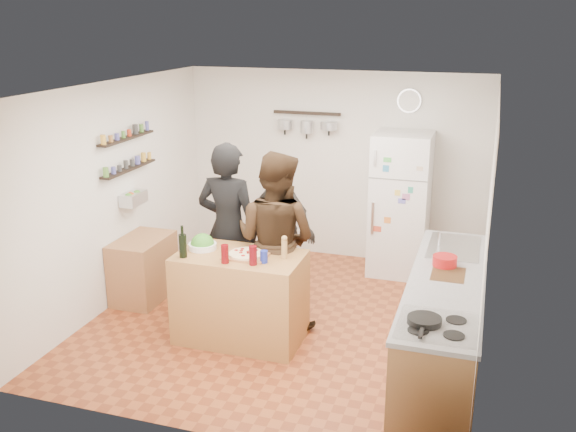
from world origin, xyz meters
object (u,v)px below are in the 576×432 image
(red_bowl, at_px, (445,261))
(pepper_mill, at_px, (284,249))
(wine_bottle, at_px, (183,246))
(prep_island, at_px, (240,297))
(side_table, at_px, (143,268))
(skillet, at_px, (424,320))
(fridge, at_px, (400,204))
(counter_run, at_px, (443,326))
(person_back, at_px, (282,230))
(person_center, at_px, (276,240))
(person_left, at_px, (228,229))
(wall_clock, at_px, (409,101))
(salad_bowl, at_px, (203,246))
(salt_canister, at_px, (264,257))

(red_bowl, bearing_deg, pepper_mill, -170.44)
(wine_bottle, height_order, pepper_mill, wine_bottle)
(prep_island, bearing_deg, side_table, 158.17)
(prep_island, distance_m, skillet, 2.18)
(prep_island, relative_size, fridge, 0.69)
(counter_run, height_order, skillet, skillet)
(pepper_mill, bearing_deg, person_back, 109.24)
(skillet, bearing_deg, person_center, 140.24)
(wine_bottle, relative_size, person_center, 0.12)
(skillet, bearing_deg, pepper_mill, 145.25)
(person_left, xyz_separation_m, red_bowl, (2.31, -0.28, 0.01))
(counter_run, distance_m, wall_clock, 3.22)
(pepper_mill, bearing_deg, red_bowl, 9.56)
(person_back, xyz_separation_m, fridge, (1.16, 1.20, 0.07))
(pepper_mill, height_order, fridge, fridge)
(side_table, bearing_deg, person_left, 0.22)
(person_back, relative_size, fridge, 0.92)
(counter_run, relative_size, wall_clock, 8.77)
(red_bowl, xyz_separation_m, wall_clock, (-0.70, 2.31, 1.18))
(person_center, bearing_deg, wine_bottle, 53.90)
(prep_island, xyz_separation_m, salad_bowl, (-0.42, 0.05, 0.48))
(skillet, relative_size, side_table, 0.33)
(salt_canister, bearing_deg, salad_bowl, 166.72)
(person_back, bearing_deg, fridge, -107.02)
(wall_clock, bearing_deg, salt_canister, -109.15)
(prep_island, distance_m, salad_bowl, 0.64)
(counter_run, bearing_deg, person_center, 165.83)
(salt_canister, distance_m, side_table, 1.97)
(person_center, distance_m, red_bowl, 1.72)
(person_back, height_order, wall_clock, wall_clock)
(prep_island, relative_size, person_left, 0.65)
(salt_canister, xyz_separation_m, red_bowl, (1.65, 0.42, -0.00))
(skillet, bearing_deg, salt_canister, 152.42)
(wine_bottle, distance_m, skillet, 2.51)
(salad_bowl, height_order, counter_run, salad_bowl)
(salad_bowl, xyz_separation_m, skillet, (2.32, -1.01, 0.01))
(counter_run, relative_size, fridge, 1.46)
(fridge, bearing_deg, salt_canister, -111.55)
(person_center, distance_m, fridge, 2.12)
(salad_bowl, bearing_deg, prep_island, -6.79)
(prep_island, bearing_deg, person_back, 85.28)
(person_left, height_order, counter_run, person_left)
(pepper_mill, bearing_deg, skillet, -34.75)
(salad_bowl, height_order, wall_clock, wall_clock)
(wall_clock, height_order, side_table, wall_clock)
(side_table, bearing_deg, person_back, 18.32)
(person_back, relative_size, side_table, 2.07)
(salt_canister, distance_m, wall_clock, 3.13)
(person_left, height_order, fridge, person_left)
(person_center, bearing_deg, counter_run, 178.03)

